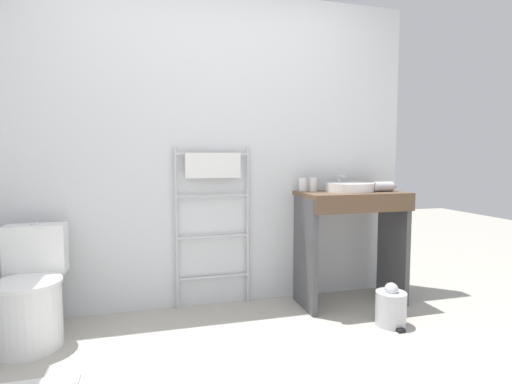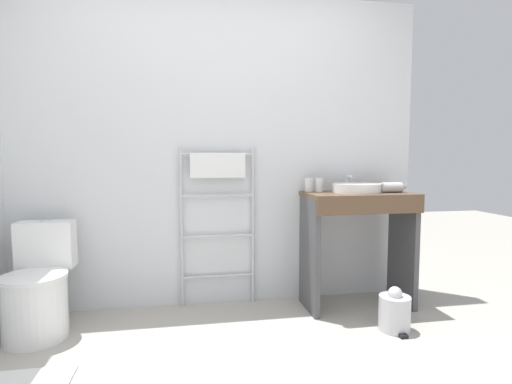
{
  "view_description": "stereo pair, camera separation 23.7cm",
  "coord_description": "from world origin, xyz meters",
  "views": [
    {
      "loc": [
        -0.48,
        -1.56,
        1.15
      ],
      "look_at": [
        0.23,
        1.0,
        0.92
      ],
      "focal_mm": 28.0,
      "sensor_mm": 36.0,
      "label": 1
    },
    {
      "loc": [
        -0.25,
        -1.61,
        1.15
      ],
      "look_at": [
        0.23,
        1.0,
        0.92
      ],
      "focal_mm": 28.0,
      "sensor_mm": 36.0,
      "label": 2
    }
  ],
  "objects": [
    {
      "name": "sink_basin",
      "position": [
        1.05,
        1.24,
        0.92
      ],
      "size": [
        0.37,
        0.37,
        0.07
      ],
      "color": "white",
      "rests_on": "vanity_counter"
    },
    {
      "name": "cup_near_wall",
      "position": [
        0.72,
        1.38,
        0.94
      ],
      "size": [
        0.06,
        0.06,
        0.1
      ],
      "color": "white",
      "rests_on": "vanity_counter"
    },
    {
      "name": "faucet",
      "position": [
        1.05,
        1.4,
        0.97
      ],
      "size": [
        0.02,
        0.1,
        0.13
      ],
      "color": "silver",
      "rests_on": "vanity_counter"
    },
    {
      "name": "hair_dryer",
      "position": [
        1.31,
        1.18,
        0.93
      ],
      "size": [
        0.21,
        0.17,
        0.08
      ],
      "color": "#B7B7BC",
      "rests_on": "vanity_counter"
    },
    {
      "name": "towel_radiator",
      "position": [
        0.01,
        1.44,
        0.9
      ],
      "size": [
        0.58,
        0.06,
        1.23
      ],
      "color": "silver",
      "rests_on": "ground_plane"
    },
    {
      "name": "cup_near_edge",
      "position": [
        0.79,
        1.35,
        0.94
      ],
      "size": [
        0.06,
        0.06,
        0.11
      ],
      "color": "white",
      "rests_on": "vanity_counter"
    },
    {
      "name": "trash_bin",
      "position": [
        1.12,
        0.76,
        0.13
      ],
      "size": [
        0.21,
        0.24,
        0.3
      ],
      "color": "silver",
      "rests_on": "ground_plane"
    },
    {
      "name": "toilet",
      "position": [
        -1.19,
        1.11,
        0.29
      ],
      "size": [
        0.4,
        0.53,
        0.73
      ],
      "color": "white",
      "rests_on": "ground_plane"
    },
    {
      "name": "vanity_counter",
      "position": [
        1.06,
        1.21,
        0.58
      ],
      "size": [
        0.81,
        0.46,
        0.89
      ],
      "color": "brown",
      "rests_on": "ground_plane"
    },
    {
      "name": "wall_back",
      "position": [
        0.0,
        1.55,
        1.2
      ],
      "size": [
        3.26,
        0.12,
        2.41
      ],
      "primitive_type": "cube",
      "color": "silver",
      "rests_on": "ground_plane"
    }
  ]
}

